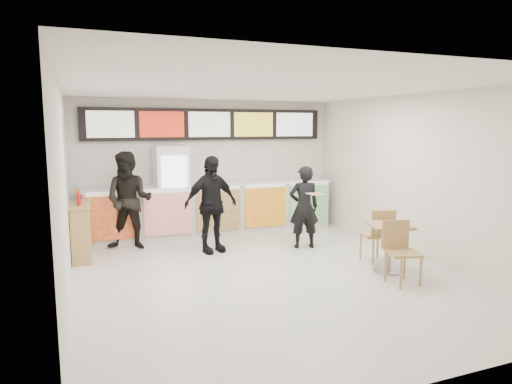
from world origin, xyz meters
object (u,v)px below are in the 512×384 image
drinks_fridge (172,192)px  customer_left (129,201)px  condiment_ledge (80,231)px  customer_main (304,207)px  service_counter (214,209)px  customer_mid (211,204)px  cafe_table (389,239)px

drinks_fridge → customer_left: 1.14m
customer_left → condiment_ledge: 1.12m
drinks_fridge → customer_left: size_ratio=1.04×
customer_main → customer_left: bearing=-7.8°
service_counter → drinks_fridge: 1.03m
drinks_fridge → customer_mid: bearing=-72.2°
service_counter → condiment_ledge: 3.01m
customer_main → cafe_table: 2.01m
drinks_fridge → customer_left: (-0.96, -0.60, -0.04)m
drinks_fridge → cafe_table: bearing=-52.4°
service_counter → cafe_table: bearing=-62.5°
customer_main → condiment_ledge: 4.22m
customer_main → drinks_fridge: bearing=-25.9°
customer_left → condiment_ledge: bearing=-130.3°
service_counter → cafe_table: size_ratio=3.24×
service_counter → customer_mid: (-0.47, -1.42, 0.36)m
customer_main → customer_mid: (-1.80, 0.37, 0.11)m
service_counter → condiment_ledge: (-2.82, -1.05, -0.04)m
customer_left → customer_mid: bearing=-7.5°
condiment_ledge → service_counter: bearing=20.4°
service_counter → customer_left: (-1.90, -0.58, 0.39)m
customer_main → customer_left: customer_left is taller
drinks_fridge → cafe_table: (2.85, -3.70, -0.44)m
customer_mid → condiment_ledge: (-2.35, 0.37, -0.40)m
customer_mid → cafe_table: size_ratio=1.09×
customer_left → cafe_table: bearing=-16.3°
drinks_fridge → condiment_ledge: bearing=-150.5°
service_counter → drinks_fridge: drinks_fridge is taller
drinks_fridge → customer_main: bearing=-38.5°
drinks_fridge → cafe_table: size_ratio=1.17×
service_counter → condiment_ledge: condiment_ledge is taller
customer_main → cafe_table: customer_main is taller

